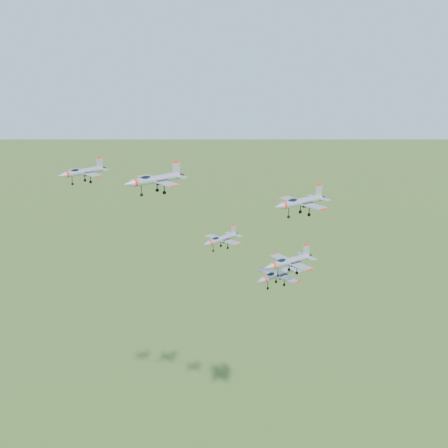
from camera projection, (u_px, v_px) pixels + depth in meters
jet_lead at (82, 172)px, 115.06m from camera, size 10.55×8.79×2.82m
jet_left_high at (155, 179)px, 116.02m from camera, size 13.52×11.11×3.62m
jet_right_high at (300, 202)px, 107.31m from camera, size 12.11×9.95×3.25m
jet_left_low at (221, 239)px, 129.15m from camera, size 10.80×9.05×2.89m
jet_right_low at (289, 261)px, 124.56m from camera, size 12.94×10.64×3.47m
jet_trail at (277, 274)px, 142.45m from camera, size 13.81×11.50×3.69m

